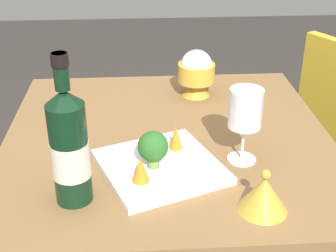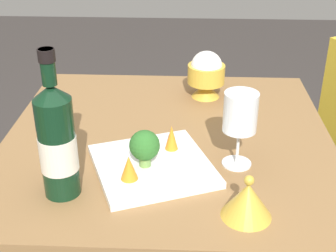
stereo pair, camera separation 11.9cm
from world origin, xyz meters
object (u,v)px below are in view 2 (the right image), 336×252
object	(u,v)px
carrot_garnish_right	(129,168)
carrot_garnish_left	(172,137)
rice_bowl	(206,74)
serving_plate	(153,166)
wine_bottle	(57,141)
wine_glass	(240,114)
broccoli_floret	(145,146)
rice_bowl_lid	(247,200)

from	to	relation	value
carrot_garnish_right	carrot_garnish_left	bearing A→B (deg)	146.82
rice_bowl	serving_plate	size ratio (longest dim) A/B	0.44
serving_plate	carrot_garnish_left	distance (m)	0.09
wine_bottle	wine_glass	distance (m)	0.39
broccoli_floret	carrot_garnish_right	distance (m)	0.06
wine_bottle	carrot_garnish_right	world-z (taller)	wine_bottle
broccoli_floret	wine_bottle	bearing A→B (deg)	-62.32
rice_bowl	serving_plate	bearing A→B (deg)	-17.56
wine_glass	carrot_garnish_left	distance (m)	0.18
serving_plate	wine_bottle	bearing A→B (deg)	-61.63
wine_bottle	wine_glass	xyz separation A→B (m)	(-0.13, 0.37, 0.01)
wine_bottle	rice_bowl	world-z (taller)	wine_bottle
wine_glass	rice_bowl_lid	xyz separation A→B (m)	(0.19, 0.00, -0.09)
broccoli_floret	rice_bowl_lid	bearing A→B (deg)	54.92
serving_plate	broccoli_floret	xyz separation A→B (m)	(0.01, -0.02, 0.06)
rice_bowl	rice_bowl_lid	distance (m)	0.57
rice_bowl_lid	broccoli_floret	bearing A→B (deg)	-125.08
rice_bowl_lid	carrot_garnish_right	size ratio (longest dim) A/B	1.81
wine_glass	rice_bowl_lid	distance (m)	0.21
wine_glass	broccoli_floret	size ratio (longest dim) A/B	2.09
wine_bottle	carrot_garnish_left	size ratio (longest dim) A/B	5.19
serving_plate	broccoli_floret	size ratio (longest dim) A/B	3.77
carrot_garnish_left	rice_bowl	bearing A→B (deg)	165.44
wine_bottle	rice_bowl_lid	bearing A→B (deg)	80.72
serving_plate	carrot_garnish_left	xyz separation A→B (m)	(-0.07, 0.04, 0.04)
serving_plate	carrot_garnish_left	size ratio (longest dim) A/B	5.35
rice_bowl	broccoli_floret	world-z (taller)	rice_bowl
rice_bowl_lid	serving_plate	bearing A→B (deg)	-129.31
wine_bottle	wine_glass	world-z (taller)	wine_bottle
broccoli_floret	carrot_garnish_left	size ratio (longest dim) A/B	1.42
wine_glass	rice_bowl	bearing A→B (deg)	-170.61
rice_bowl	carrot_garnish_right	size ratio (longest dim) A/B	2.56
carrot_garnish_left	carrot_garnish_right	size ratio (longest dim) A/B	1.09
wine_bottle	rice_bowl_lid	distance (m)	0.39
wine_bottle	carrot_garnish_right	size ratio (longest dim) A/B	5.68
wine_glass	carrot_garnish_right	xyz separation A→B (m)	(0.09, -0.24, -0.09)
rice_bowl_lid	carrot_garnish_left	bearing A→B (deg)	-145.42
wine_glass	serving_plate	xyz separation A→B (m)	(0.03, -0.19, -0.12)
carrot_garnish_right	wine_glass	bearing A→B (deg)	111.63
wine_bottle	rice_bowl	distance (m)	0.60
rice_bowl	rice_bowl_lid	xyz separation A→B (m)	(0.57, 0.07, -0.04)
rice_bowl_lid	broccoli_floret	world-z (taller)	broccoli_floret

